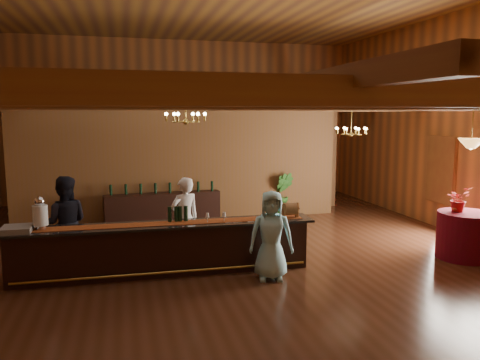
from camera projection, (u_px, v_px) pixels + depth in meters
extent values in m
plane|color=#462517|center=(227.00, 255.00, 9.99)|extent=(14.00, 14.00, 0.00)
cube|color=#BA6F35|center=(183.00, 121.00, 16.32)|extent=(12.00, 0.10, 5.50)
cube|color=#BA6F35|center=(472.00, 155.00, 2.88)|extent=(12.00, 0.10, 5.50)
cube|color=#BA6F35|center=(474.00, 124.00, 11.05)|extent=(0.10, 14.00, 5.50)
cube|color=brown|center=(357.00, 92.00, 4.26)|extent=(11.90, 0.20, 0.28)
cube|color=brown|center=(272.00, 99.00, 6.66)|extent=(11.90, 0.20, 0.28)
cube|color=brown|center=(232.00, 103.00, 9.06)|extent=(11.90, 0.20, 0.28)
cube|color=brown|center=(209.00, 105.00, 11.46)|extent=(11.90, 0.20, 0.28)
cube|color=brown|center=(194.00, 107.00, 13.86)|extent=(11.90, 0.20, 0.28)
cube|color=brown|center=(184.00, 108.00, 16.07)|extent=(11.90, 0.20, 0.28)
cube|color=brown|center=(227.00, 97.00, 9.52)|extent=(0.18, 13.90, 0.22)
cube|color=brown|center=(420.00, 99.00, 10.60)|extent=(0.18, 13.90, 0.22)
cube|color=brown|center=(34.00, 164.00, 13.00)|extent=(0.20, 0.20, 3.20)
cube|color=brown|center=(332.00, 157.00, 15.17)|extent=(0.20, 0.20, 3.20)
cube|color=brown|center=(182.00, 166.00, 13.01)|extent=(9.00, 0.18, 3.10)
cube|color=white|center=(441.00, 170.00, 12.17)|extent=(0.12, 1.05, 1.75)
cube|color=black|center=(220.00, 188.00, 15.43)|extent=(1.20, 0.60, 1.10)
cube|color=brown|center=(127.00, 194.00, 14.72)|extent=(1.00, 0.60, 1.00)
cube|color=black|center=(164.00, 250.00, 8.80)|extent=(5.49, 0.71, 0.91)
cube|color=black|center=(163.00, 225.00, 8.74)|extent=(5.77, 0.84, 0.05)
cube|color=#631007|center=(163.00, 224.00, 8.73)|extent=(5.39, 0.48, 0.01)
cylinder|color=#B5973F|center=(166.00, 272.00, 8.50)|extent=(5.29, 0.16, 0.05)
cylinder|color=silver|center=(41.00, 227.00, 8.30)|extent=(0.18, 0.18, 0.08)
cylinder|color=silver|center=(40.00, 215.00, 8.27)|extent=(0.26, 0.26, 0.36)
sphere|color=silver|center=(39.00, 201.00, 8.23)|extent=(0.18, 0.18, 0.18)
cube|color=gray|center=(17.00, 229.00, 8.13)|extent=(0.50, 0.50, 0.10)
cube|color=brown|center=(283.00, 211.00, 9.18)|extent=(0.06, 0.06, 0.30)
cube|color=brown|center=(297.00, 210.00, 9.25)|extent=(0.06, 0.06, 0.30)
cylinder|color=brown|center=(290.00, 209.00, 9.21)|extent=(0.24, 0.24, 0.24)
cylinder|color=black|center=(170.00, 214.00, 8.85)|extent=(0.07, 0.07, 0.30)
cylinder|color=black|center=(176.00, 214.00, 8.87)|extent=(0.07, 0.07, 0.30)
cylinder|color=black|center=(180.00, 214.00, 8.89)|extent=(0.07, 0.07, 0.30)
cylinder|color=black|center=(186.00, 214.00, 8.91)|extent=(0.07, 0.07, 0.30)
cube|color=black|center=(163.00, 209.00, 12.69)|extent=(3.14, 0.84, 0.87)
cylinder|color=#4A0A11|center=(465.00, 235.00, 9.74)|extent=(1.12, 1.12, 0.97)
cylinder|color=#B5973F|center=(186.00, 113.00, 9.15)|extent=(0.02, 0.02, 0.36)
sphere|color=#B5973F|center=(186.00, 122.00, 9.17)|extent=(0.12, 0.12, 0.12)
torus|color=#B5973F|center=(186.00, 117.00, 9.16)|extent=(0.80, 0.80, 0.04)
cylinder|color=#B5973F|center=(351.00, 120.00, 11.76)|extent=(0.02, 0.02, 0.72)
sphere|color=#B5973F|center=(351.00, 134.00, 11.81)|extent=(0.12, 0.12, 0.12)
torus|color=#B5973F|center=(351.00, 130.00, 11.80)|extent=(0.80, 0.80, 0.04)
cylinder|color=#B5973F|center=(473.00, 124.00, 9.41)|extent=(0.02, 0.02, 0.80)
cone|color=gold|center=(471.00, 144.00, 9.47)|extent=(0.52, 0.52, 0.20)
imported|color=white|center=(185.00, 219.00, 9.58)|extent=(0.73, 0.61, 1.72)
imported|color=black|center=(65.00, 223.00, 9.00)|extent=(0.90, 0.70, 1.82)
imported|color=#99DEEB|center=(271.00, 235.00, 8.46)|extent=(0.90, 0.69, 1.63)
imported|color=#27601F|center=(281.00, 194.00, 13.74)|extent=(0.83, 0.73, 1.31)
imported|color=#A81717|center=(458.00, 199.00, 9.75)|extent=(0.55, 0.50, 0.52)
imported|color=#B5973F|center=(457.00, 204.00, 9.73)|extent=(0.20, 0.20, 0.32)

